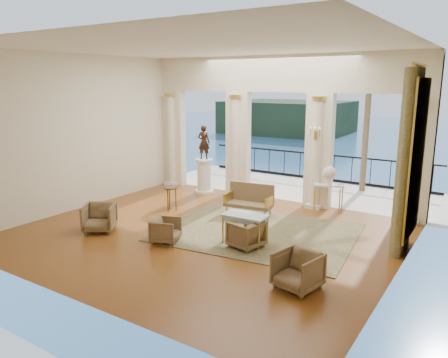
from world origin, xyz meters
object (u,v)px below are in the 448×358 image
Objects in this scene: settee at (250,199)px; statue at (204,142)px; console_table at (329,189)px; pedestal at (204,177)px; side_table at (171,190)px; armchair_b at (298,269)px; armchair_d at (166,229)px; armchair_c at (246,233)px; armchair_a at (99,216)px; game_table at (245,218)px.

settee is 1.23× the size of statue.
settee is at bearing -159.65° from console_table.
pedestal is (-2.54, 1.33, 0.12)m from settee.
side_table is (0.45, -2.30, 0.06)m from pedestal.
pedestal is at bearing 150.96° from armchair_b.
armchair_c is at bearing -87.07° from armchair_d.
console_table is (0.58, 3.78, 0.32)m from armchair_c.
armchair_c is 3.84m from console_table.
statue is 4.44m from console_table.
armchair_d is at bearing -137.59° from console_table.
pedestal reaches higher than console_table.
armchair_d is 0.45× the size of settee.
console_table is (4.26, 4.82, 0.28)m from armchair_a.
side_table reaches higher than armchair_d.
game_table is 1.46× the size of side_table.
armchair_a is at bearing -151.52° from console_table.
statue is (-3.59, 3.39, 1.10)m from game_table.
console_table is at bearing 32.61° from settee.
armchair_b is 0.65× the size of pedestal.
side_table is at bearing 46.65° from armchair_a.
statue reaches higher than side_table.
pedestal reaches higher than armchair_c.
game_table is 3.65m from console_table.
armchair_b is at bearing 125.20° from statue.
pedestal is (-3.73, 3.60, 0.21)m from armchair_c.
console_table is at bearing 14.84° from armchair_a.
game_table reaches higher than armchair_d.
pedestal is (-0.05, 4.64, 0.17)m from armchair_a.
armchair_d is at bearing 100.73° from statue.
game_table is at bearing 122.93° from statue.
armchair_c is at bearing 157.69° from armchair_b.
pedestal reaches higher than armchair_a.
console_table is (0.72, 3.57, 0.04)m from game_table.
armchair_a reaches higher than side_table.
console_table is at bearing -176.77° from armchair_c.
pedestal is at bearing 166.29° from statue.
armchair_a is 4.83m from statue.
statue is at bearing 5.07° from armchair_d.
pedestal is at bearing -122.01° from armchair_c.
armchair_b is 5.18m from console_table.
game_table is (-1.96, 1.45, 0.25)m from armchair_b.
armchair_a is 0.85× the size of console_table.
armchair_a is 6.44m from console_table.
armchair_a reaches higher than game_table.
armchair_b is 3.62m from armchair_d.
armchair_c is 0.77× the size of console_table.
game_table is (3.54, 1.25, 0.25)m from armchair_a.
armchair_b is 7.36m from pedestal.
settee is at bearing 138.70° from statue.
pedestal is 1.61× the size of side_table.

